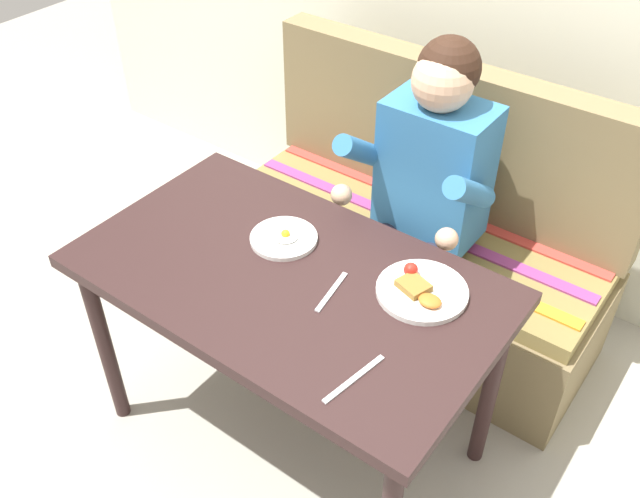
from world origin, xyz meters
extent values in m
plane|color=#A19D90|center=(0.00, 0.00, 0.00)|extent=(8.00, 8.00, 0.00)
cube|color=black|center=(0.00, 0.00, 0.71)|extent=(1.20, 0.70, 0.04)
cylinder|color=black|center=(-0.54, -0.29, 0.34)|extent=(0.05, 0.05, 0.69)
cylinder|color=black|center=(-0.54, 0.29, 0.34)|extent=(0.05, 0.05, 0.69)
cylinder|color=black|center=(0.54, 0.29, 0.34)|extent=(0.05, 0.05, 0.69)
cube|color=olive|center=(0.00, 0.72, 0.20)|extent=(1.44, 0.56, 0.40)
cube|color=olive|center=(0.00, 0.72, 0.43)|extent=(1.40, 0.52, 0.06)
cube|color=olive|center=(0.00, 0.94, 0.73)|extent=(1.44, 0.12, 0.54)
cube|color=orange|center=(0.00, 0.58, 0.46)|extent=(1.38, 0.05, 0.01)
cube|color=#93387A|center=(0.00, 0.72, 0.46)|extent=(1.38, 0.05, 0.01)
cube|color=#C63D33|center=(0.00, 0.86, 0.46)|extent=(1.38, 0.05, 0.01)
cube|color=teal|center=(0.09, 0.66, 0.76)|extent=(0.34, 0.22, 0.48)
sphere|color=#DBAD89|center=(0.09, 0.64, 1.09)|extent=(0.19, 0.19, 0.19)
sphere|color=#331E14|center=(0.09, 0.67, 1.12)|extent=(0.19, 0.19, 0.19)
cylinder|color=teal|center=(-0.10, 0.52, 0.83)|extent=(0.07, 0.29, 0.23)
cylinder|color=teal|center=(0.28, 0.52, 0.83)|extent=(0.07, 0.29, 0.23)
sphere|color=#DBAD89|center=(-0.10, 0.40, 0.73)|extent=(0.07, 0.07, 0.07)
sphere|color=#DBAD89|center=(0.28, 0.40, 0.73)|extent=(0.07, 0.07, 0.07)
cylinder|color=#232333|center=(0.00, 0.49, 0.52)|extent=(0.09, 0.34, 0.09)
cylinder|color=#232333|center=(0.00, 0.32, 0.26)|extent=(0.08, 0.08, 0.52)
cube|color=black|center=(0.00, 0.26, 0.03)|extent=(0.09, 0.20, 0.05)
cylinder|color=#232333|center=(0.17, 0.49, 0.52)|extent=(0.09, 0.34, 0.09)
cylinder|color=#232333|center=(0.17, 0.32, 0.26)|extent=(0.08, 0.08, 0.52)
cube|color=black|center=(0.17, 0.26, 0.03)|extent=(0.09, 0.20, 0.05)
cylinder|color=white|center=(0.34, 0.15, 0.74)|extent=(0.25, 0.25, 0.02)
cube|color=olive|center=(0.32, 0.14, 0.76)|extent=(0.10, 0.09, 0.02)
sphere|color=red|center=(0.28, 0.18, 0.76)|extent=(0.04, 0.04, 0.04)
ellipsoid|color=#CC6623|center=(0.38, 0.12, 0.76)|extent=(0.06, 0.05, 0.02)
cylinder|color=white|center=(-0.10, 0.11, 0.74)|extent=(0.20, 0.20, 0.01)
ellipsoid|color=white|center=(-0.10, 0.11, 0.75)|extent=(0.09, 0.08, 0.01)
sphere|color=yellow|center=(-0.09, 0.11, 0.76)|extent=(0.03, 0.03, 0.03)
cube|color=silver|center=(0.14, 0.01, 0.73)|extent=(0.04, 0.17, 0.00)
cube|color=silver|center=(0.36, -0.20, 0.73)|extent=(0.05, 0.20, 0.00)
camera|label=1|loc=(0.94, -1.12, 2.02)|focal=39.36mm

